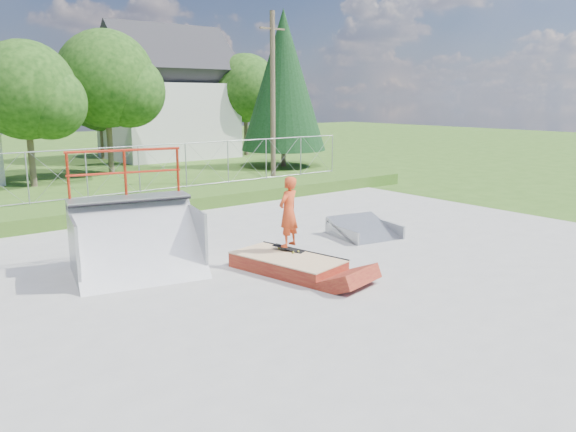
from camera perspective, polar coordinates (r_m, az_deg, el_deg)
name	(u,v)px	position (r m, az deg, el deg)	size (l,w,h in m)	color
ground	(320,269)	(13.71, 3.29, -5.41)	(120.00, 120.00, 0.00)	#305317
concrete_pad	(320,268)	(13.71, 3.29, -5.33)	(20.00, 16.00, 0.04)	gray
grass_berm	(152,203)	(21.50, -13.67, 1.33)	(24.00, 3.00, 0.50)	#305317
grind_box	(287,264)	(13.39, -0.07, -4.93)	(1.84, 2.90, 0.40)	maroon
quarter_pipe	(136,215)	(13.39, -15.17, 0.06)	(2.85, 2.41, 2.85)	#9DA0A5
flat_bank_ramp	(365,229)	(16.84, 7.81, -1.31)	(1.68, 1.79, 0.51)	#9DA0A5
skateboard	(288,249)	(13.79, 0.05, -3.36)	(0.22, 0.80, 0.02)	black
skater	(288,215)	(13.59, 0.05, 0.13)	(0.63, 0.41, 1.72)	#D2441E
chain_link_fence	(139,169)	(22.24, -14.90, 4.61)	(20.00, 0.06, 1.80)	#93979B
gable_house	(168,101)	(39.92, -12.07, 11.34)	(8.40, 6.08, 8.94)	beige
utility_pole	(273,99)	(27.14, -1.56, 11.77)	(0.24, 0.24, 8.00)	brown
tree_left_near	(32,94)	(28.48, -24.54, 11.21)	(4.76, 4.48, 6.65)	brown
tree_center	(113,83)	(31.76, -17.39, 12.80)	(5.44, 5.12, 7.60)	brown
tree_right_far	(250,91)	(40.70, -3.89, 12.58)	(5.10, 4.80, 7.12)	brown
tree_back_mid	(104,104)	(40.14, -18.19, 10.73)	(4.08, 3.84, 5.70)	brown
conifer_tree	(283,81)	(33.86, -0.47, 13.59)	(5.04, 5.04, 9.10)	brown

